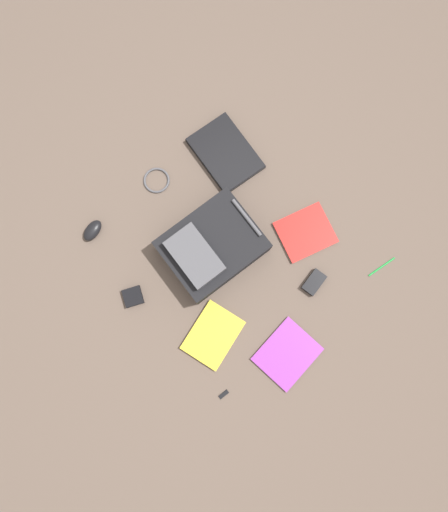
# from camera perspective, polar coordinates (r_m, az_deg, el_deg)

# --- Properties ---
(ground_plane) EXTENTS (3.78, 3.78, 0.00)m
(ground_plane) POSITION_cam_1_polar(r_m,az_deg,el_deg) (2.13, 0.90, -0.28)
(ground_plane) COLOR brown
(backpack) EXTENTS (0.36, 0.44, 0.17)m
(backpack) POSITION_cam_1_polar(r_m,az_deg,el_deg) (2.06, -1.62, 1.13)
(backpack) COLOR black
(backpack) RESTS_ON ground_plane
(laptop) EXTENTS (0.35, 0.27, 0.03)m
(laptop) POSITION_cam_1_polar(r_m,az_deg,el_deg) (2.24, 0.17, 12.62)
(laptop) COLOR black
(laptop) RESTS_ON ground_plane
(book_comic) EXTENTS (0.27, 0.29, 0.02)m
(book_comic) POSITION_cam_1_polar(r_m,az_deg,el_deg) (2.17, 10.07, 2.88)
(book_comic) COLOR silver
(book_comic) RESTS_ON ground_plane
(book_blue) EXTENTS (0.26, 0.30, 0.02)m
(book_blue) POSITION_cam_1_polar(r_m,az_deg,el_deg) (2.10, -1.38, -9.78)
(book_blue) COLOR silver
(book_blue) RESTS_ON ground_plane
(book_manual) EXTENTS (0.24, 0.28, 0.01)m
(book_manual) POSITION_cam_1_polar(r_m,az_deg,el_deg) (2.13, 7.85, -11.94)
(book_manual) COLOR silver
(book_manual) RESTS_ON ground_plane
(computer_mouse) EXTENTS (0.09, 0.12, 0.04)m
(computer_mouse) POSITION_cam_1_polar(r_m,az_deg,el_deg) (2.21, -15.99, 3.07)
(computer_mouse) COLOR black
(computer_mouse) RESTS_ON ground_plane
(cable_coil) EXTENTS (0.12, 0.12, 0.01)m
(cable_coil) POSITION_cam_1_polar(r_m,az_deg,el_deg) (2.23, -8.36, 9.27)
(cable_coil) COLOR #4C4C51
(cable_coil) RESTS_ON ground_plane
(power_brick) EXTENTS (0.09, 0.12, 0.03)m
(power_brick) POSITION_cam_1_polar(r_m,az_deg,el_deg) (2.14, 11.09, -3.22)
(power_brick) COLOR black
(power_brick) RESTS_ON ground_plane
(pen_black) EXTENTS (0.03, 0.15, 0.01)m
(pen_black) POSITION_cam_1_polar(r_m,az_deg,el_deg) (2.24, 18.98, -1.27)
(pen_black) COLOR #198C33
(pen_black) RESTS_ON ground_plane
(earbud_pouch) EXTENTS (0.11, 0.11, 0.02)m
(earbud_pouch) POSITION_cam_1_polar(r_m,az_deg,el_deg) (2.14, -11.23, -4.97)
(earbud_pouch) COLOR black
(earbud_pouch) RESTS_ON ground_plane
(usb_stick) EXTENTS (0.02, 0.05, 0.01)m
(usb_stick) POSITION_cam_1_polar(r_m,az_deg,el_deg) (2.13, -0.04, -16.79)
(usb_stick) COLOR black
(usb_stick) RESTS_ON ground_plane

